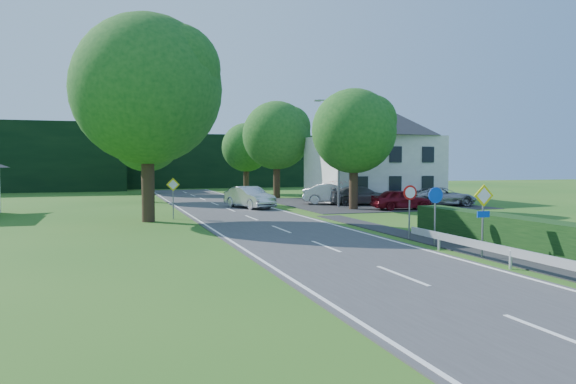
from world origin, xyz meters
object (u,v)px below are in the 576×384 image
object	(u,v)px
motorcycle	(232,199)
parked_car_grey	(362,196)
parked_car_silver_b	(442,197)
streetlight	(337,147)
parked_car_silver_a	(333,194)
parked_car_red	(401,199)
moving_car	(249,197)
parasol	(339,192)

from	to	relation	value
motorcycle	parked_car_grey	xyz separation A→B (m)	(9.88, -2.20, 0.23)
parked_car_silver_b	parked_car_grey	bearing A→B (deg)	76.28
streetlight	parked_car_silver_b	xyz separation A→B (m)	(8.13, -1.40, -3.72)
parked_car_silver_a	parked_car_red	bearing A→B (deg)	-138.72
motorcycle	streetlight	bearing A→B (deg)	-23.24
streetlight	parked_car_silver_b	bearing A→B (deg)	-9.80
parked_car_red	parked_car_grey	distance (m)	4.81
streetlight	motorcycle	distance (m)	8.91
moving_car	parasol	bearing A→B (deg)	-8.41
moving_car	motorcycle	xyz separation A→B (m)	(-0.79, 2.43, -0.28)
motorcycle	parked_car_grey	size ratio (longest dim) A/B	0.38
parked_car_silver_b	parasol	world-z (taller)	parasol
streetlight	parasol	size ratio (longest dim) A/B	3.60
moving_car	parked_car_silver_a	xyz separation A→B (m)	(7.29, 1.77, 0.02)
streetlight	parked_car_silver_a	distance (m)	4.65
streetlight	moving_car	bearing A→B (deg)	171.02
parked_car_silver_b	parasol	xyz separation A→B (m)	(-6.97, 3.69, 0.29)
moving_car	parked_car_grey	xyz separation A→B (m)	(9.10, 0.23, -0.05)
parked_car_red	parked_car_silver_a	xyz separation A→B (m)	(-2.56, 6.29, 0.09)
streetlight	parasol	bearing A→B (deg)	63.08
moving_car	parasol	xyz separation A→B (m)	(7.59, 1.27, 0.21)
motorcycle	parked_car_silver_a	xyz separation A→B (m)	(8.08, -0.65, 0.30)
streetlight	parked_car_red	size ratio (longest dim) A/B	1.90
parked_car_silver_a	moving_car	bearing A→B (deg)	122.84
streetlight	motorcycle	xyz separation A→B (m)	(-7.22, 3.44, -3.92)
parked_car_red	parked_car_silver_b	world-z (taller)	parked_car_red
motorcycle	parked_car_silver_a	distance (m)	8.11
parked_car_silver_a	parked_car_silver_b	size ratio (longest dim) A/B	0.96
streetlight	parked_car_grey	world-z (taller)	streetlight
parked_car_silver_a	parasol	world-z (taller)	parasol
parked_car_silver_a	parked_car_grey	bearing A→B (deg)	-111.32
moving_car	parked_car_silver_b	size ratio (longest dim) A/B	0.94
motorcycle	parked_car_red	size ratio (longest dim) A/B	0.46
moving_car	motorcycle	size ratio (longest dim) A/B	2.48
parked_car_grey	streetlight	bearing A→B (deg)	129.67
motorcycle	parked_car_red	world-z (taller)	parked_car_red
parked_car_silver_a	parasol	xyz separation A→B (m)	(0.30, -0.51, 0.19)
parked_car_silver_b	streetlight	bearing A→B (deg)	92.36
motorcycle	parasol	size ratio (longest dim) A/B	0.86
moving_car	parked_car_silver_b	world-z (taller)	moving_car
parked_car_red	parked_car_silver_b	distance (m)	5.16
motorcycle	parasol	bearing A→B (deg)	-5.62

